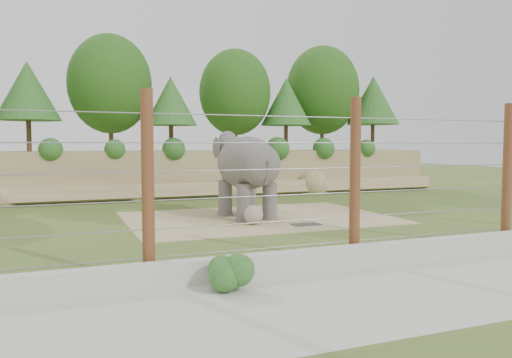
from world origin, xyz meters
name	(u,v)px	position (x,y,z in m)	size (l,w,h in m)	color
ground	(278,231)	(0.00, 0.00, 0.00)	(90.00, 90.00, 0.00)	#466225
back_embankment	(196,125)	(0.59, 12.68, 3.97)	(30.00, 5.52, 8.77)	#8D7655
dirt_patch	(258,218)	(0.50, 3.00, 0.01)	(10.00, 7.00, 0.02)	tan
drain_grate	(306,224)	(1.41, 0.74, 0.04)	(1.00, 0.60, 0.03)	#262628
elephant	(247,175)	(0.10, 3.21, 1.66)	(1.76, 4.10, 3.32)	#5B5652
stone_ball	(253,215)	(-0.30, 1.50, 0.37)	(0.69, 0.69, 0.69)	gray
retaining_wall	(366,255)	(0.00, -5.00, 0.25)	(26.00, 0.35, 0.50)	beige
walkway	(423,288)	(0.00, -7.00, 0.01)	(26.00, 4.00, 0.01)	beige
barrier_fence	(355,180)	(0.00, -4.50, 2.00)	(20.26, 0.26, 4.00)	#582415
walkway_shrub	(228,275)	(-3.70, -5.80, 0.34)	(0.66, 0.66, 0.66)	#255F22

